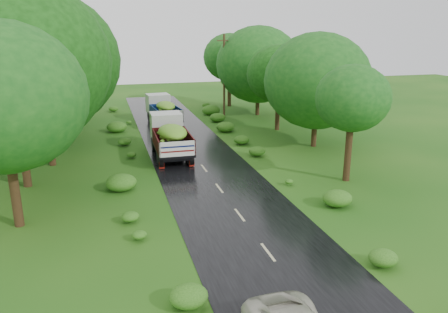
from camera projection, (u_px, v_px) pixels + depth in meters
name	position (u px, v px, depth m)	size (l,w,h in m)	color
ground	(268.00, 252.00, 18.61)	(120.00, 120.00, 0.00)	#174F11
road	(234.00, 208.00, 23.23)	(6.50, 80.00, 0.02)	black
road_lines	(229.00, 200.00, 24.15)	(0.12, 69.60, 0.00)	#BFB78C
truck_near	(170.00, 135.00, 32.18)	(2.54, 6.87, 2.87)	black
truck_far	(162.00, 109.00, 42.96)	(2.86, 6.62, 2.70)	black
utility_pole	(224.00, 75.00, 45.41)	(1.50, 0.26, 8.58)	#382616
trees_left	(42.00, 61.00, 32.80)	(6.50, 33.60, 9.42)	black
trees_right	(274.00, 71.00, 40.67)	(5.53, 31.06, 7.43)	black
shrubs	(198.00, 156.00, 31.44)	(11.90, 44.00, 0.70)	#215714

